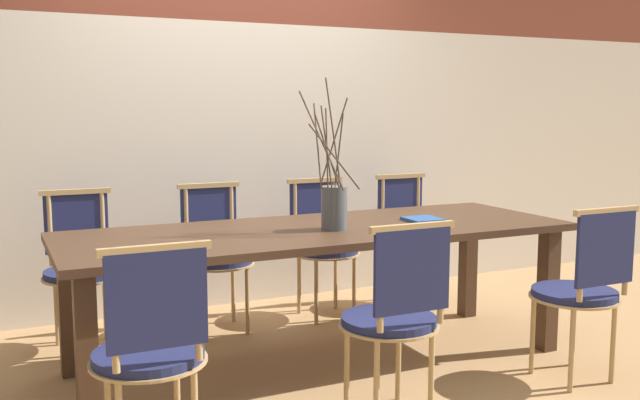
{
  "coord_description": "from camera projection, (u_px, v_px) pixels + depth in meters",
  "views": [
    {
      "loc": [
        -1.6,
        -3.42,
        1.4
      ],
      "look_at": [
        0.0,
        0.0,
        0.9
      ],
      "focal_mm": 40.0,
      "sensor_mm": 36.0,
      "label": 1
    }
  ],
  "objects": [
    {
      "name": "chair_near_center",
      "position": [
        582.0,
        286.0,
        3.58
      ],
      "size": [
        0.45,
        0.45,
        0.92
      ],
      "color": "#1E234C",
      "rests_on": "ground_plane"
    },
    {
      "name": "chair_near_leftend",
      "position": [
        151.0,
        347.0,
        2.67
      ],
      "size": [
        0.45,
        0.45,
        0.92
      ],
      "color": "#1E234C",
      "rests_on": "ground_plane"
    },
    {
      "name": "wall_rear",
      "position": [
        237.0,
        77.0,
        4.94
      ],
      "size": [
        12.0,
        0.06,
        3.2
      ],
      "color": "beige",
      "rests_on": "ground_plane"
    },
    {
      "name": "dining_table",
      "position": [
        320.0,
        244.0,
        3.84
      ],
      "size": [
        2.74,
        0.96,
        0.75
      ],
      "color": "#422B1C",
      "rests_on": "ground_plane"
    },
    {
      "name": "chair_far_left",
      "position": [
        216.0,
        251.0,
        4.45
      ],
      "size": [
        0.45,
        0.45,
        0.92
      ],
      "rotation": [
        0.0,
        0.0,
        3.14
      ],
      "color": "#1E234C",
      "rests_on": "ground_plane"
    },
    {
      "name": "vase_centerpiece",
      "position": [
        334.0,
        204.0,
        3.75
      ],
      "size": [
        0.29,
        0.3,
        0.79
      ],
      "color": "#4C5156",
      "rests_on": "dining_table"
    },
    {
      "name": "chair_far_center",
      "position": [
        323.0,
        241.0,
        4.76
      ],
      "size": [
        0.45,
        0.45,
        0.92
      ],
      "rotation": [
        0.0,
        0.0,
        3.14
      ],
      "color": "#1E234C",
      "rests_on": "ground_plane"
    },
    {
      "name": "ground_plane",
      "position": [
        320.0,
        362.0,
        3.93
      ],
      "size": [
        16.0,
        16.0,
        0.0
      ],
      "primitive_type": "plane",
      "color": "#A87F51"
    },
    {
      "name": "chair_far_right",
      "position": [
        410.0,
        234.0,
        5.05
      ],
      "size": [
        0.45,
        0.45,
        0.92
      ],
      "rotation": [
        0.0,
        0.0,
        3.14
      ],
      "color": "#1E234C",
      "rests_on": "ground_plane"
    },
    {
      "name": "chair_near_left",
      "position": [
        395.0,
        312.0,
        3.12
      ],
      "size": [
        0.45,
        0.45,
        0.92
      ],
      "color": "#1E234C",
      "rests_on": "ground_plane"
    },
    {
      "name": "chair_far_leftend",
      "position": [
        81.0,
        263.0,
        4.11
      ],
      "size": [
        0.45,
        0.45,
        0.92
      ],
      "rotation": [
        0.0,
        0.0,
        3.14
      ],
      "color": "#1E234C",
      "rests_on": "ground_plane"
    },
    {
      "name": "book_stack",
      "position": [
        423.0,
        219.0,
        4.05
      ],
      "size": [
        0.2,
        0.2,
        0.02
      ],
      "color": "#234C8C",
      "rests_on": "dining_table"
    }
  ]
}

